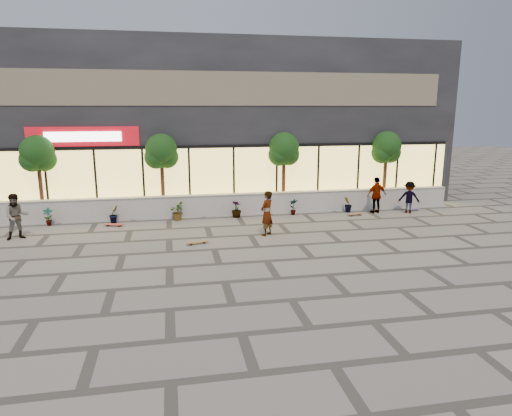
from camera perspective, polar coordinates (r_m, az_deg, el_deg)
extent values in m
plane|color=gray|center=(15.64, 1.36, -6.65)|extent=(80.00, 80.00, 0.00)
cube|color=silver|center=(22.16, -2.41, 0.43)|extent=(22.00, 0.35, 1.00)
cube|color=#B2AFA8|center=(22.06, -2.43, 1.75)|extent=(22.00, 0.42, 0.04)
cube|color=black|center=(27.14, -4.21, 10.61)|extent=(24.00, 9.00, 8.50)
cube|color=#FDD865|center=(22.90, -2.80, 3.87)|extent=(23.04, 0.05, 3.00)
cube|color=black|center=(22.69, -2.83, 7.73)|extent=(23.04, 0.08, 0.15)
cube|color=#AC0C17|center=(22.75, -20.78, 8.35)|extent=(5.00, 0.10, 0.90)
cube|color=white|center=(22.68, -20.80, 8.34)|extent=(3.40, 0.06, 0.45)
cube|color=brown|center=(22.66, -2.92, 14.69)|extent=(21.60, 0.05, 1.60)
imported|color=#193C13|center=(22.09, -24.56, -1.00)|extent=(0.43, 0.29, 0.81)
imported|color=#193C13|center=(21.58, -17.34, -0.73)|extent=(0.57, 0.57, 0.81)
imported|color=#193C13|center=(21.43, -9.89, -0.43)|extent=(0.68, 0.77, 0.81)
imported|color=#193C13|center=(21.63, -2.46, -0.13)|extent=(0.64, 0.64, 0.81)
imported|color=#193C13|center=(22.20, 4.71, 0.17)|extent=(0.46, 0.35, 0.81)
imported|color=#193C13|center=(23.09, 11.42, 0.44)|extent=(0.55, 0.57, 0.81)
cylinder|color=#4A281A|center=(23.18, -25.32, 2.59)|extent=(0.18, 0.18, 3.24)
sphere|color=#193C13|center=(23.00, -25.68, 6.38)|extent=(1.50, 1.50, 1.50)
sphere|color=#193C13|center=(23.05, -26.23, 5.44)|extent=(1.10, 1.10, 1.10)
sphere|color=#193C13|center=(23.02, -24.97, 5.55)|extent=(1.10, 1.10, 1.10)
cylinder|color=#4A281A|center=(22.43, -11.60, 3.24)|extent=(0.18, 0.18, 3.24)
sphere|color=#193C13|center=(22.24, -11.78, 7.18)|extent=(1.50, 1.50, 1.50)
sphere|color=#193C13|center=(22.23, -12.38, 6.22)|extent=(1.10, 1.10, 1.10)
sphere|color=#193C13|center=(22.32, -11.09, 6.30)|extent=(1.10, 1.10, 1.10)
cylinder|color=#4A281A|center=(23.11, 3.46, 3.74)|extent=(0.18, 0.18, 3.24)
sphere|color=#193C13|center=(22.93, 3.51, 7.57)|extent=(1.50, 1.50, 1.50)
sphere|color=#193C13|center=(22.86, 2.92, 6.65)|extent=(1.10, 1.10, 1.10)
sphere|color=#193C13|center=(23.07, 4.08, 6.70)|extent=(1.10, 1.10, 1.10)
cylinder|color=#4A281A|center=(25.03, 15.80, 3.97)|extent=(0.18, 0.18, 3.24)
sphere|color=#193C13|center=(24.85, 16.01, 7.50)|extent=(1.50, 1.50, 1.50)
sphere|color=#193C13|center=(24.73, 15.49, 6.67)|extent=(1.10, 1.10, 1.10)
sphere|color=#193C13|center=(25.04, 16.43, 6.68)|extent=(1.10, 1.10, 1.10)
imported|color=white|center=(18.49, 1.36, -0.67)|extent=(0.79, 0.78, 1.84)
imported|color=tan|center=(20.28, -27.75, -0.95)|extent=(1.07, 0.96, 1.84)
imported|color=silver|center=(23.19, 14.84, 1.56)|extent=(1.10, 0.58, 1.79)
imported|color=maroon|center=(23.69, 18.60, 1.27)|extent=(1.17, 0.99, 1.57)
cube|color=olive|center=(17.63, -7.34, -4.22)|extent=(0.87, 0.41, 0.02)
cylinder|color=black|center=(17.79, -6.62, -4.25)|extent=(0.07, 0.05, 0.06)
cylinder|color=black|center=(17.65, -6.46, -4.38)|extent=(0.07, 0.05, 0.06)
cylinder|color=black|center=(17.64, -8.21, -4.44)|extent=(0.07, 0.05, 0.06)
cylinder|color=black|center=(17.50, -8.07, -4.57)|extent=(0.07, 0.05, 0.06)
cube|color=#E83F2B|center=(21.01, -17.36, -1.95)|extent=(0.89, 0.48, 0.02)
cylinder|color=black|center=(20.98, -16.60, -2.10)|extent=(0.07, 0.05, 0.06)
cylinder|color=black|center=(20.85, -16.78, -2.20)|extent=(0.07, 0.05, 0.06)
cylinder|color=black|center=(21.21, -17.91, -2.03)|extent=(0.07, 0.05, 0.06)
cylinder|color=black|center=(21.07, -18.09, -2.14)|extent=(0.07, 0.05, 0.06)
cube|color=#955F30|center=(22.53, 12.27, -0.72)|extent=(0.84, 0.36, 0.02)
cylinder|color=black|center=(22.74, 12.68, -0.77)|extent=(0.06, 0.04, 0.06)
cylinder|color=black|center=(22.62, 12.89, -0.85)|extent=(0.06, 0.04, 0.06)
cylinder|color=black|center=(22.46, 11.63, -0.89)|extent=(0.06, 0.04, 0.06)
cylinder|color=black|center=(22.35, 11.84, -0.97)|extent=(0.06, 0.04, 0.06)
cube|color=#59569E|center=(24.43, 19.07, -0.14)|extent=(0.71, 0.27, 0.02)
cylinder|color=black|center=(24.61, 19.37, -0.19)|extent=(0.05, 0.03, 0.05)
cylinder|color=black|center=(24.52, 19.54, -0.25)|extent=(0.05, 0.03, 0.05)
cylinder|color=black|center=(24.36, 18.57, -0.26)|extent=(0.05, 0.03, 0.05)
cylinder|color=black|center=(24.26, 18.75, -0.32)|extent=(0.05, 0.03, 0.05)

